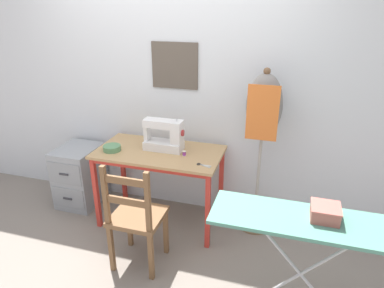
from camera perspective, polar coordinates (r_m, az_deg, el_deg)
name	(u,v)px	position (r m, az deg, el deg)	size (l,w,h in m)	color
ground_plane	(150,238)	(3.30, -7.08, -15.30)	(14.00, 14.00, 0.00)	gray
wall_back	(172,86)	(3.32, -3.43, 9.68)	(10.00, 0.07, 2.55)	silver
sewing_table	(159,160)	(3.18, -5.56, -2.69)	(1.16, 0.62, 0.75)	tan
sewing_machine	(166,136)	(3.12, -4.42, 1.32)	(0.37, 0.16, 0.31)	white
fabric_bowl	(112,148)	(3.22, -13.20, -0.64)	(0.16, 0.16, 0.05)	#56895B
scissors	(202,165)	(2.87, 1.61, -3.48)	(0.13, 0.06, 0.01)	silver
thread_spool_near_machine	(184,153)	(3.04, -1.32, -1.58)	(0.04, 0.04, 0.04)	purple
wooden_chair	(136,218)	(2.78, -9.30, -12.07)	(0.40, 0.38, 0.94)	brown
filing_cabinet	(80,176)	(3.83, -18.17, -5.03)	(0.39, 0.49, 0.63)	#93999E
dress_form	(263,117)	(2.98, 11.77, 4.40)	(0.32, 0.32, 1.53)	#846647
ironing_board	(308,225)	(2.23, 18.77, -12.73)	(1.17, 0.38, 0.82)	#518E7A
storage_box	(325,212)	(2.22, 21.31, -10.57)	(0.17, 0.17, 0.09)	#AD564C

